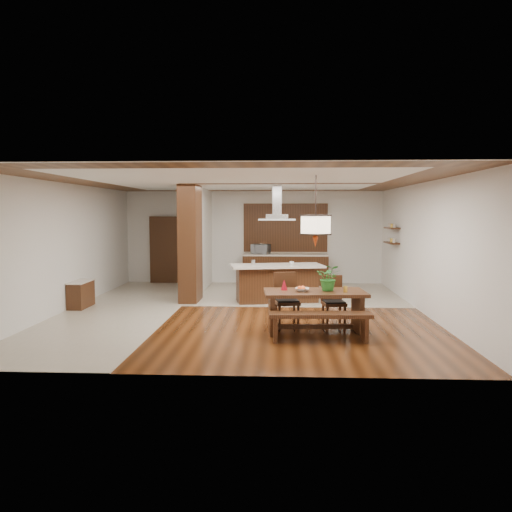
# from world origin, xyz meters

# --- Properties ---
(room_shell) EXTENTS (9.00, 9.04, 2.92)m
(room_shell) POSITION_xyz_m (0.00, 0.00, 2.06)
(room_shell) COLOR #391B0A
(room_shell) RESTS_ON ground
(tile_hallway) EXTENTS (2.50, 9.00, 0.01)m
(tile_hallway) POSITION_xyz_m (-2.75, 0.00, 0.01)
(tile_hallway) COLOR #BBB09C
(tile_hallway) RESTS_ON ground
(tile_kitchen) EXTENTS (5.50, 4.00, 0.01)m
(tile_kitchen) POSITION_xyz_m (1.25, 2.50, 0.01)
(tile_kitchen) COLOR #BBB09C
(tile_kitchen) RESTS_ON ground
(soffit_band) EXTENTS (8.00, 9.00, 0.02)m
(soffit_band) POSITION_xyz_m (0.00, 0.00, 2.88)
(soffit_band) COLOR #3F230F
(soffit_band) RESTS_ON room_shell
(partition_pier) EXTENTS (0.45, 1.00, 2.90)m
(partition_pier) POSITION_xyz_m (-1.40, 1.20, 1.45)
(partition_pier) COLOR black
(partition_pier) RESTS_ON ground
(partition_stub) EXTENTS (0.18, 2.40, 2.90)m
(partition_stub) POSITION_xyz_m (-1.40, 3.30, 1.45)
(partition_stub) COLOR silver
(partition_stub) RESTS_ON ground
(hallway_console) EXTENTS (0.37, 0.88, 0.63)m
(hallway_console) POSITION_xyz_m (-3.81, 0.20, 0.32)
(hallway_console) COLOR black
(hallway_console) RESTS_ON ground
(hallway_doorway) EXTENTS (1.10, 0.20, 2.10)m
(hallway_doorway) POSITION_xyz_m (-2.70, 4.40, 1.05)
(hallway_doorway) COLOR black
(hallway_doorway) RESTS_ON ground
(rear_counter) EXTENTS (2.60, 0.62, 0.95)m
(rear_counter) POSITION_xyz_m (1.00, 4.20, 0.48)
(rear_counter) COLOR black
(rear_counter) RESTS_ON ground
(kitchen_window) EXTENTS (2.60, 0.08, 1.50)m
(kitchen_window) POSITION_xyz_m (1.00, 4.46, 1.75)
(kitchen_window) COLOR olive
(kitchen_window) RESTS_ON room_shell
(shelf_lower) EXTENTS (0.26, 0.90, 0.04)m
(shelf_lower) POSITION_xyz_m (3.87, 2.60, 1.40)
(shelf_lower) COLOR black
(shelf_lower) RESTS_ON room_shell
(shelf_upper) EXTENTS (0.26, 0.90, 0.04)m
(shelf_upper) POSITION_xyz_m (3.87, 2.60, 1.80)
(shelf_upper) COLOR black
(shelf_upper) RESTS_ON room_shell
(dining_table) EXTENTS (1.92, 1.07, 0.77)m
(dining_table) POSITION_xyz_m (1.49, -1.93, 0.57)
(dining_table) COLOR black
(dining_table) RESTS_ON ground
(dining_bench) EXTENTS (1.78, 0.46, 0.50)m
(dining_bench) POSITION_xyz_m (1.54, -2.60, 0.25)
(dining_bench) COLOR black
(dining_bench) RESTS_ON ground
(dining_chair_left) EXTENTS (0.53, 0.53, 1.04)m
(dining_chair_left) POSITION_xyz_m (0.98, -1.40, 0.52)
(dining_chair_left) COLOR black
(dining_chair_left) RESTS_ON ground
(dining_chair_right) EXTENTS (0.49, 0.49, 0.97)m
(dining_chair_right) POSITION_xyz_m (1.90, -1.33, 0.49)
(dining_chair_right) COLOR black
(dining_chair_right) RESTS_ON ground
(pendant_lantern) EXTENTS (0.64, 0.64, 1.31)m
(pendant_lantern) POSITION_xyz_m (1.49, -1.93, 2.25)
(pendant_lantern) COLOR #FFE7C3
(pendant_lantern) RESTS_ON room_shell
(foliage_plant) EXTENTS (0.51, 0.47, 0.49)m
(foliage_plant) POSITION_xyz_m (1.75, -1.89, 1.02)
(foliage_plant) COLOR #277728
(foliage_plant) RESTS_ON dining_table
(fruit_bowl) EXTENTS (0.28, 0.28, 0.06)m
(fruit_bowl) POSITION_xyz_m (1.25, -1.99, 0.80)
(fruit_bowl) COLOR beige
(fruit_bowl) RESTS_ON dining_table
(napkin_cone) EXTENTS (0.13, 0.13, 0.20)m
(napkin_cone) POSITION_xyz_m (0.92, -1.84, 0.87)
(napkin_cone) COLOR #A00B1A
(napkin_cone) RESTS_ON dining_table
(gold_ornament) EXTENTS (0.08, 0.08, 0.11)m
(gold_ornament) POSITION_xyz_m (2.04, -2.02, 0.83)
(gold_ornament) COLOR gold
(gold_ornament) RESTS_ON dining_table
(kitchen_island) EXTENTS (2.40, 1.40, 0.93)m
(kitchen_island) POSITION_xyz_m (0.76, 1.20, 0.48)
(kitchen_island) COLOR black
(kitchen_island) RESTS_ON ground
(range_hood) EXTENTS (0.90, 0.55, 0.87)m
(range_hood) POSITION_xyz_m (0.76, 1.20, 2.46)
(range_hood) COLOR silver
(range_hood) RESTS_ON room_shell
(island_cup) EXTENTS (0.13, 0.13, 0.09)m
(island_cup) POSITION_xyz_m (1.13, 1.13, 0.98)
(island_cup) COLOR silver
(island_cup) RESTS_ON kitchen_island
(microwave) EXTENTS (0.62, 0.51, 0.30)m
(microwave) POSITION_xyz_m (0.24, 4.20, 1.10)
(microwave) COLOR silver
(microwave) RESTS_ON rear_counter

